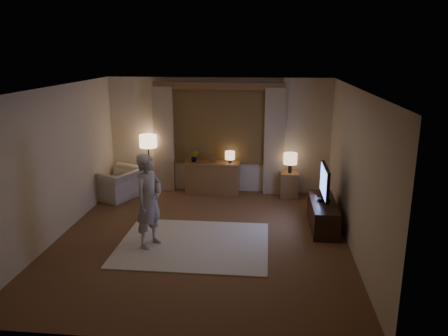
# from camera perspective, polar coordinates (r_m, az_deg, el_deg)

# --- Properties ---
(room) EXTENTS (5.04, 5.54, 2.64)m
(room) POSITION_cam_1_polar(r_m,az_deg,el_deg) (7.72, -2.54, 1.31)
(room) COLOR brown
(room) RESTS_ON ground
(rug) EXTENTS (2.50, 2.00, 0.02)m
(rug) POSITION_cam_1_polar(r_m,az_deg,el_deg) (7.51, -3.98, -9.87)
(rug) COLOR beige
(rug) RESTS_ON floor
(sideboard) EXTENTS (1.20, 0.40, 0.70)m
(sideboard) POSITION_cam_1_polar(r_m,az_deg,el_deg) (9.90, -1.53, -1.42)
(sideboard) COLOR brown
(sideboard) RESTS_ON floor
(picture_frame) EXTENTS (0.16, 0.02, 0.20)m
(picture_frame) POSITION_cam_1_polar(r_m,az_deg,el_deg) (9.78, -1.55, 1.10)
(picture_frame) COLOR brown
(picture_frame) RESTS_ON sideboard
(plant) EXTENTS (0.17, 0.13, 0.30)m
(plant) POSITION_cam_1_polar(r_m,az_deg,el_deg) (9.83, -3.87, 1.44)
(plant) COLOR #999999
(plant) RESTS_ON sideboard
(table_lamp_sideboard) EXTENTS (0.22, 0.22, 0.30)m
(table_lamp_sideboard) POSITION_cam_1_polar(r_m,az_deg,el_deg) (9.72, 0.79, 1.60)
(table_lamp_sideboard) COLOR black
(table_lamp_sideboard) RESTS_ON sideboard
(floor_lamp) EXTENTS (0.39, 0.39, 1.34)m
(floor_lamp) POSITION_cam_1_polar(r_m,az_deg,el_deg) (10.00, -9.87, 3.08)
(floor_lamp) COLOR black
(floor_lamp) RESTS_ON floor
(armchair) EXTENTS (1.21, 1.27, 0.65)m
(armchair) POSITION_cam_1_polar(r_m,az_deg,el_deg) (9.91, -13.61, -1.99)
(armchair) COLOR beige
(armchair) RESTS_ON floor
(side_table) EXTENTS (0.40, 0.40, 0.56)m
(side_table) POSITION_cam_1_polar(r_m,az_deg,el_deg) (9.82, 8.52, -2.17)
(side_table) COLOR brown
(side_table) RESTS_ON floor
(table_lamp_side) EXTENTS (0.30, 0.30, 0.44)m
(table_lamp_side) POSITION_cam_1_polar(r_m,az_deg,el_deg) (9.66, 8.66, 1.15)
(table_lamp_side) COLOR black
(table_lamp_side) RESTS_ON side_table
(tv_stand) EXTENTS (0.45, 1.40, 0.50)m
(tv_stand) POSITION_cam_1_polar(r_m,az_deg,el_deg) (8.30, 12.78, -5.91)
(tv_stand) COLOR black
(tv_stand) RESTS_ON floor
(tv) EXTENTS (0.23, 0.93, 0.67)m
(tv) POSITION_cam_1_polar(r_m,az_deg,el_deg) (8.10, 13.02, -1.82)
(tv) COLOR black
(tv) RESTS_ON tv_stand
(person) EXTENTS (0.58, 0.67, 1.57)m
(person) POSITION_cam_1_polar(r_m,az_deg,el_deg) (7.24, -9.79, -4.23)
(person) COLOR #B8B4AA
(person) RESTS_ON rug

